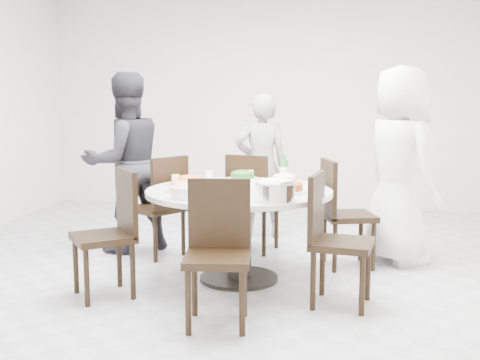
# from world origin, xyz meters

# --- Properties ---
(floor) EXTENTS (6.00, 6.00, 0.01)m
(floor) POSITION_xyz_m (0.00, 0.00, 0.00)
(floor) COLOR #AFAFB4
(floor) RESTS_ON ground
(wall_back) EXTENTS (6.00, 0.01, 2.80)m
(wall_back) POSITION_xyz_m (0.00, 3.00, 1.40)
(wall_back) COLOR silver
(wall_back) RESTS_ON ground
(wall_front) EXTENTS (6.00, 0.01, 2.80)m
(wall_front) POSITION_xyz_m (0.00, -3.00, 1.40)
(wall_front) COLOR silver
(wall_front) RESTS_ON ground
(dining_table) EXTENTS (1.50, 1.50, 0.75)m
(dining_table) POSITION_xyz_m (0.10, -0.35, 0.38)
(dining_table) COLOR silver
(dining_table) RESTS_ON floor
(chair_ne) EXTENTS (0.52, 0.52, 0.95)m
(chair_ne) POSITION_xyz_m (0.98, 0.19, 0.47)
(chair_ne) COLOR black
(chair_ne) RESTS_ON floor
(chair_n) EXTENTS (0.51, 0.51, 0.95)m
(chair_n) POSITION_xyz_m (0.09, 0.61, 0.47)
(chair_n) COLOR black
(chair_n) RESTS_ON floor
(chair_nw) EXTENTS (0.58, 0.58, 0.95)m
(chair_nw) POSITION_xyz_m (-0.78, 0.27, 0.47)
(chair_nw) COLOR black
(chair_nw) RESTS_ON floor
(chair_sw) EXTENTS (0.59, 0.59, 0.95)m
(chair_sw) POSITION_xyz_m (-0.84, -0.91, 0.47)
(chair_sw) COLOR black
(chair_sw) RESTS_ON floor
(chair_s) EXTENTS (0.47, 0.47, 0.95)m
(chair_s) POSITION_xyz_m (0.12, -1.35, 0.47)
(chair_s) COLOR black
(chair_s) RESTS_ON floor
(chair_se) EXTENTS (0.48, 0.48, 0.95)m
(chair_se) POSITION_xyz_m (0.92, -0.83, 0.47)
(chair_se) COLOR black
(chair_se) RESTS_ON floor
(diner_right) EXTENTS (0.93, 1.03, 1.76)m
(diner_right) POSITION_xyz_m (1.42, 0.41, 0.88)
(diner_right) COLOR silver
(diner_right) RESTS_ON floor
(diner_middle) EXTENTS (0.62, 0.47, 1.52)m
(diner_middle) POSITION_xyz_m (0.09, 1.19, 0.76)
(diner_middle) COLOR black
(diner_middle) RESTS_ON floor
(diner_left) EXTENTS (1.06, 1.04, 1.72)m
(diner_left) POSITION_xyz_m (-1.14, 0.42, 0.86)
(diner_left) COLOR black
(diner_left) RESTS_ON floor
(dish_greens) EXTENTS (0.27, 0.27, 0.07)m
(dish_greens) POSITION_xyz_m (0.05, 0.15, 0.79)
(dish_greens) COLOR white
(dish_greens) RESTS_ON dining_table
(dish_pale) EXTENTS (0.26, 0.26, 0.07)m
(dish_pale) POSITION_xyz_m (0.43, -0.00, 0.79)
(dish_pale) COLOR white
(dish_pale) RESTS_ON dining_table
(dish_orange) EXTENTS (0.24, 0.24, 0.06)m
(dish_orange) POSITION_xyz_m (-0.35, -0.22, 0.78)
(dish_orange) COLOR white
(dish_orange) RESTS_ON dining_table
(dish_redbrown) EXTENTS (0.25, 0.25, 0.06)m
(dish_redbrown) POSITION_xyz_m (0.52, -0.48, 0.78)
(dish_redbrown) COLOR white
(dish_redbrown) RESTS_ON dining_table
(dish_tofu) EXTENTS (0.27, 0.27, 0.07)m
(dish_tofu) POSITION_xyz_m (-0.32, -0.54, 0.78)
(dish_tofu) COLOR white
(dish_tofu) RESTS_ON dining_table
(rice_bowl) EXTENTS (0.29, 0.29, 0.12)m
(rice_bowl) POSITION_xyz_m (0.43, -0.83, 0.81)
(rice_bowl) COLOR silver
(rice_bowl) RESTS_ON dining_table
(soup_bowl) EXTENTS (0.28, 0.28, 0.09)m
(soup_bowl) POSITION_xyz_m (-0.20, -0.80, 0.79)
(soup_bowl) COLOR white
(soup_bowl) RESTS_ON dining_table
(beverage_bottle) EXTENTS (0.07, 0.07, 0.24)m
(beverage_bottle) POSITION_xyz_m (0.42, 0.14, 0.87)
(beverage_bottle) COLOR #2A6A32
(beverage_bottle) RESTS_ON dining_table
(tea_cups) EXTENTS (0.07, 0.07, 0.08)m
(tea_cups) POSITION_xyz_m (0.10, 0.27, 0.79)
(tea_cups) COLOR white
(tea_cups) RESTS_ON dining_table
(chopsticks) EXTENTS (0.24, 0.04, 0.01)m
(chopsticks) POSITION_xyz_m (0.13, 0.33, 0.76)
(chopsticks) COLOR tan
(chopsticks) RESTS_ON dining_table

